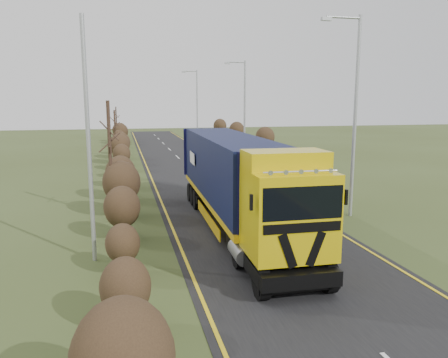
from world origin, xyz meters
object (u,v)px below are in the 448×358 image
at_px(car_blue_sedan, 266,158).
at_px(streetlight_near, 353,108).
at_px(lorry, 236,177).
at_px(car_red_hatchback, 254,160).
at_px(speed_sign, 257,155).

distance_m(car_blue_sedan, streetlight_near, 19.38).
relative_size(lorry, streetlight_near, 1.57).
bearing_deg(streetlight_near, car_blue_sedan, 84.58).
bearing_deg(car_red_hatchback, car_blue_sedan, -165.44).
bearing_deg(lorry, speed_sign, 69.98).
bearing_deg(car_blue_sedan, speed_sign, 90.13).
height_order(lorry, streetlight_near, streetlight_near).
xyz_separation_m(lorry, car_red_hatchback, (6.63, 18.66, -1.78)).
bearing_deg(speed_sign, car_blue_sedan, 64.45).
bearing_deg(speed_sign, car_red_hatchback, 76.23).
distance_m(car_red_hatchback, car_blue_sedan, 1.95).
height_order(car_blue_sedan, streetlight_near, streetlight_near).
relative_size(lorry, car_red_hatchback, 3.66).
relative_size(car_red_hatchback, streetlight_near, 0.43).
xyz_separation_m(car_red_hatchback, speed_sign, (-1.10, -4.51, 0.95)).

